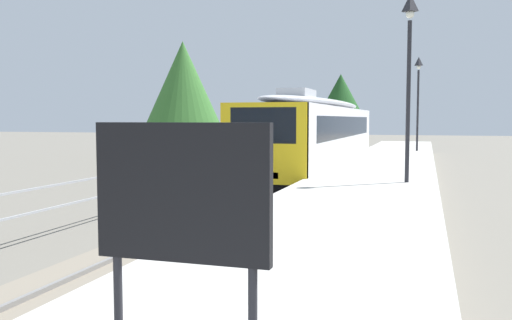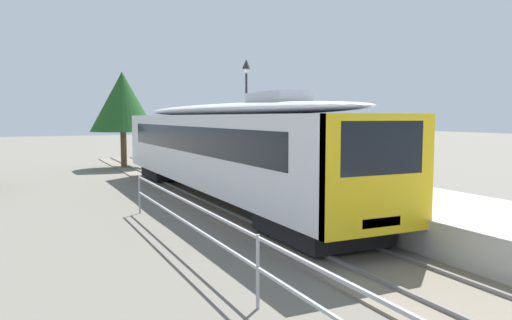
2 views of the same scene
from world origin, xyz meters
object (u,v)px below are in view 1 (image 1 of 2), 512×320
(platform_lamp_mid_platform, at_px, (409,52))
(platform_notice_board, at_px, (182,202))
(commuter_train, at_px, (319,131))
(platform_lamp_far_end, at_px, (418,86))

(platform_lamp_mid_platform, distance_m, platform_notice_board, 13.37)
(commuter_train, relative_size, platform_lamp_far_end, 3.47)
(platform_lamp_mid_platform, distance_m, platform_lamp_far_end, 16.45)
(platform_lamp_far_end, bearing_deg, commuter_train, -120.74)
(platform_lamp_far_end, height_order, platform_notice_board, platform_lamp_far_end)
(platform_notice_board, bearing_deg, commuter_train, 98.59)
(commuter_train, xyz_separation_m, platform_lamp_mid_platform, (4.33, -9.16, 2.48))
(platform_lamp_mid_platform, xyz_separation_m, platform_lamp_far_end, (0.00, 16.45, 0.00))
(platform_lamp_far_end, bearing_deg, platform_lamp_mid_platform, -90.00)
(platform_lamp_mid_platform, height_order, platform_notice_board, platform_lamp_mid_platform)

